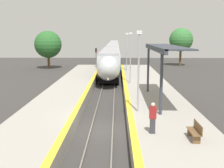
{
  "coord_description": "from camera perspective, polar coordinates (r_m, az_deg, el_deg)",
  "views": [
    {
      "loc": [
        0.98,
        -17.9,
        6.25
      ],
      "look_at": [
        0.6,
        4.7,
        2.29
      ],
      "focal_mm": 45.0,
      "sensor_mm": 36.0,
      "label": 1
    }
  ],
  "objects": [
    {
      "name": "platform_left",
      "position": [
        19.41,
        -13.51,
        -7.58
      ],
      "size": [
        4.23,
        64.0,
        1.01
      ],
      "color": "#9E998E",
      "rests_on": "ground_plane"
    },
    {
      "name": "lamppost_far",
      "position": [
        42.36,
        3.0,
        7.1
      ],
      "size": [
        0.36,
        0.2,
        5.54
      ],
      "color": "#9E9EA3",
      "rests_on": "platform_right"
    },
    {
      "name": "lamppost_mid",
      "position": [
        30.72,
        3.76,
        6.02
      ],
      "size": [
        0.36,
        0.2,
        5.54
      ],
      "color": "#9E9EA3",
      "rests_on": "platform_right"
    },
    {
      "name": "ground_plane",
      "position": [
        18.99,
        -2.07,
        -9.29
      ],
      "size": [
        120.0,
        120.0,
        0.0
      ],
      "primitive_type": "plane",
      "color": "#383533"
    },
    {
      "name": "rail_left",
      "position": [
        19.01,
        -4.26,
        -9.04
      ],
      "size": [
        0.08,
        90.0,
        0.15
      ],
      "primitive_type": "cube",
      "color": "slate",
      "rests_on": "ground_plane"
    },
    {
      "name": "platform_bench",
      "position": [
        14.98,
        16.61,
        -9.11
      ],
      "size": [
        0.44,
        1.48,
        0.89
      ],
      "color": "brown",
      "rests_on": "platform_right"
    },
    {
      "name": "lamppost_near",
      "position": [
        19.11,
        5.43,
        3.63
      ],
      "size": [
        0.36,
        0.2,
        5.54
      ],
      "color": "#9E9EA3",
      "rests_on": "platform_right"
    },
    {
      "name": "person_waiting",
      "position": [
        15.29,
        8.28,
        -6.74
      ],
      "size": [
        0.36,
        0.22,
        1.71
      ],
      "color": "#333338",
      "rests_on": "platform_right"
    },
    {
      "name": "background_tree_left",
      "position": [
        53.96,
        -12.87,
        7.83
      ],
      "size": [
        5.02,
        5.02,
        7.03
      ],
      "color": "brown",
      "rests_on": "ground_plane"
    },
    {
      "name": "background_tree_right",
      "position": [
        59.12,
        13.85,
        8.69
      ],
      "size": [
        4.74,
        4.74,
        7.66
      ],
      "color": "brown",
      "rests_on": "ground_plane"
    },
    {
      "name": "train",
      "position": [
        74.1,
        0.21,
        6.89
      ],
      "size": [
        2.9,
        86.4,
        4.05
      ],
      "color": "black",
      "rests_on": "ground_plane"
    },
    {
      "name": "railway_signal",
      "position": [
        46.51,
        -3.25,
        5.33
      ],
      "size": [
        0.28,
        0.28,
        4.12
      ],
      "color": "#59595E",
      "rests_on": "ground_plane"
    },
    {
      "name": "platform_right",
      "position": [
        19.08,
        10.76,
        -7.78
      ],
      "size": [
        5.01,
        64.0,
        1.01
      ],
      "color": "#9E998E",
      "rests_on": "ground_plane"
    },
    {
      "name": "station_canopy",
      "position": [
        22.4,
        10.03,
        6.87
      ],
      "size": [
        2.02,
        10.8,
        4.42
      ],
      "color": "#333842",
      "rests_on": "platform_right"
    },
    {
      "name": "rail_right",
      "position": [
        18.94,
        0.14,
        -9.09
      ],
      "size": [
        0.08,
        90.0,
        0.15
      ],
      "primitive_type": "cube",
      "color": "slate",
      "rests_on": "ground_plane"
    }
  ]
}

